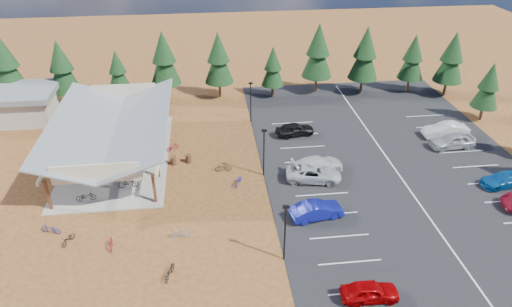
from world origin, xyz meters
name	(u,v)px	position (x,y,z in m)	size (l,w,h in m)	color
ground	(214,190)	(0.00, 0.00, 0.00)	(140.00, 140.00, 0.00)	#5A3117
asphalt_lot	(389,161)	(18.50, 3.00, 0.02)	(27.00, 44.00, 0.04)	black
concrete_pad	(118,158)	(-10.00, 7.00, 0.05)	(10.60, 18.60, 0.10)	gray
bike_pavilion	(112,126)	(-10.00, 7.00, 3.82)	(11.65, 19.40, 4.97)	#513117
outbuilding	(11,105)	(-24.00, 18.00, 2.03)	(11.00, 7.00, 3.90)	#ADA593
lamp_post_0	(285,229)	(5.00, -10.00, 2.98)	(0.50, 0.25, 5.14)	black
lamp_post_1	(264,149)	(5.00, 2.00, 2.98)	(0.50, 0.25, 5.14)	black
lamp_post_2	(251,99)	(5.00, 14.00, 2.98)	(0.50, 0.25, 5.14)	black
trash_bin_0	(189,159)	(-2.48, 5.32, 0.45)	(0.60, 0.60, 0.90)	#482B19
trash_bin_1	(173,161)	(-4.04, 5.06, 0.45)	(0.60, 0.60, 0.90)	#482B19
pine_0	(5,63)	(-24.91, 21.82, 5.98)	(4.20, 4.20, 9.79)	#382314
pine_1	(61,67)	(-18.14, 21.31, 5.41)	(3.80, 3.80, 8.86)	#382314
pine_2	(117,70)	(-11.65, 22.83, 4.14)	(2.91, 2.91, 6.79)	#382314
pine_3	(164,58)	(-5.43, 22.22, 5.69)	(4.00, 4.00, 9.31)	#382314
pine_4	(218,58)	(1.63, 22.13, 5.47)	(3.84, 3.84, 8.96)	#382314
pine_5	(273,67)	(8.77, 21.39, 4.29)	(3.02, 3.02, 7.03)	#382314
pine_6	(318,51)	(15.01, 22.31, 5.86)	(4.12, 4.12, 9.60)	#382314
pine_7	(365,53)	(21.14, 21.07, 5.70)	(4.01, 4.01, 9.34)	#382314
pine_8	(413,57)	(27.91, 21.03, 4.93)	(3.47, 3.47, 8.08)	#382314
pine_12	(489,86)	(33.26, 11.31, 4.47)	(3.15, 3.15, 7.33)	#382314
pine_13	(452,57)	(32.29, 18.92, 5.46)	(3.83, 3.83, 8.93)	#382314
bike_0	(86,196)	(-11.72, -0.52, 0.56)	(0.62, 1.77, 0.93)	black
bike_1	(82,169)	(-13.10, 4.34, 0.57)	(0.44, 1.56, 0.94)	#A0A2A8
bike_2	(94,152)	(-12.54, 7.68, 0.53)	(0.56, 1.62, 0.85)	#11519F
bike_3	(105,126)	(-12.34, 13.71, 0.57)	(0.44, 1.56, 0.94)	maroon
bike_4	(128,183)	(-8.13, 1.21, 0.59)	(0.65, 1.88, 0.99)	black
bike_5	(128,159)	(-8.68, 5.60, 0.65)	(0.52, 1.83, 1.10)	#909298
bike_6	(127,151)	(-9.09, 7.59, 0.56)	(0.61, 1.74, 0.92)	navy
bike_7	(142,124)	(-8.05, 13.79, 0.55)	(0.42, 1.50, 0.90)	maroon
bike_8	(68,239)	(-12.03, -6.17, 0.41)	(0.55, 1.57, 0.82)	black
bike_10	(51,229)	(-13.75, -4.74, 0.47)	(0.63, 1.80, 0.94)	navy
bike_11	(111,243)	(-8.49, -7.17, 0.48)	(0.45, 1.58, 0.95)	maroon
bike_12	(169,272)	(-3.72, -10.85, 0.48)	(0.63, 1.81, 0.95)	black
bike_13	(180,233)	(-3.04, -6.56, 0.47)	(0.45, 1.58, 0.95)	gray
bike_14	(238,181)	(2.35, 0.57, 0.44)	(0.58, 1.68, 0.88)	#101493
bike_15	(173,147)	(-4.22, 8.00, 0.47)	(0.44, 1.56, 0.93)	maroon
bike_16	(223,168)	(1.00, 3.15, 0.44)	(0.59, 1.68, 0.88)	black
car_0	(370,291)	(10.27, -14.61, 0.74)	(1.64, 4.09, 1.39)	#980103
car_1	(317,210)	(8.69, -5.30, 0.81)	(1.62, 4.65, 1.53)	navy
car_2	(314,173)	(9.73, 0.48, 0.79)	(2.50, 5.43, 1.51)	#B5B6BD
car_3	(317,165)	(10.46, 2.01, 0.82)	(2.19, 5.38, 1.56)	beige
car_4	(295,129)	(9.67, 9.89, 0.80)	(1.78, 4.44, 1.51)	black
car_7	(505,179)	(27.77, -2.59, 0.72)	(1.92, 4.72, 1.37)	navy
car_8	(452,141)	(26.33, 5.06, 0.87)	(1.97, 4.90, 1.67)	#95979D
car_9	(446,130)	(26.77, 7.49, 0.88)	(1.77, 5.08, 1.67)	white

